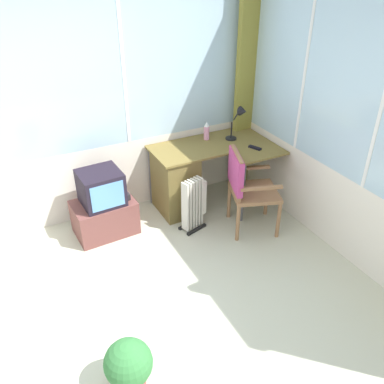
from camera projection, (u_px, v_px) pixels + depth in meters
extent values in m
cube|color=beige|center=(127.00, 346.00, 3.31)|extent=(5.64, 4.83, 0.06)
cube|color=white|center=(65.00, 188.00, 4.57)|extent=(4.64, 0.06, 0.83)
cube|color=silver|center=(43.00, 69.00, 3.90)|extent=(4.55, 0.06, 1.77)
cube|color=white|center=(122.00, 60.00, 4.20)|extent=(0.04, 0.07, 1.77)
cube|color=white|center=(355.00, 223.00, 4.00)|extent=(0.06, 3.83, 0.83)
cube|color=white|center=(309.00, 64.00, 4.06)|extent=(0.07, 0.04, 1.77)
cube|color=olive|center=(246.00, 81.00, 4.85)|extent=(0.29, 0.10, 2.68)
cube|color=olive|center=(210.00, 145.00, 4.76)|extent=(1.36, 0.60, 0.02)
cube|color=olive|center=(259.00, 154.00, 4.56)|extent=(0.60, 0.29, 0.02)
cube|color=brown|center=(175.00, 183.00, 4.78)|extent=(0.40, 0.56, 0.72)
cylinder|color=#4C4C51|center=(243.00, 193.00, 4.58)|extent=(0.04, 0.04, 0.73)
cylinder|color=#4C4C51|center=(151.00, 176.00, 4.90)|extent=(0.04, 0.04, 0.73)
cylinder|color=black|center=(231.00, 138.00, 4.87)|extent=(0.13, 0.13, 0.02)
cylinder|color=black|center=(231.00, 130.00, 4.82)|extent=(0.02, 0.02, 0.19)
cylinder|color=black|center=(237.00, 114.00, 4.71)|extent=(0.04, 0.12, 0.17)
cone|color=black|center=(243.00, 111.00, 4.68)|extent=(0.14, 0.13, 0.12)
cube|color=black|center=(255.00, 148.00, 4.64)|extent=(0.10, 0.15, 0.02)
cylinder|color=pink|center=(207.00, 133.00, 4.83)|extent=(0.06, 0.06, 0.16)
cone|color=white|center=(207.00, 124.00, 4.78)|extent=(0.06, 0.06, 0.06)
cylinder|color=#996B46|center=(278.00, 220.00, 4.39)|extent=(0.04, 0.04, 0.43)
cylinder|color=#996B46|center=(267.00, 198.00, 4.76)|extent=(0.04, 0.04, 0.43)
cylinder|color=#996B46|center=(238.00, 223.00, 4.34)|extent=(0.04, 0.04, 0.43)
cylinder|color=#996B46|center=(229.00, 201.00, 4.71)|extent=(0.04, 0.04, 0.43)
cube|color=#996B46|center=(255.00, 192.00, 4.43)|extent=(0.61, 0.61, 0.04)
cube|color=#996B46|center=(236.00, 173.00, 4.28)|extent=(0.18, 0.42, 0.46)
cube|color=#B33D79|center=(236.00, 171.00, 4.27)|extent=(0.21, 0.45, 0.38)
cube|color=#996B46|center=(262.00, 188.00, 4.15)|extent=(0.42, 0.18, 0.03)
cube|color=#996B46|center=(251.00, 168.00, 4.53)|extent=(0.42, 0.18, 0.03)
cube|color=brown|center=(105.00, 217.00, 4.48)|extent=(0.66, 0.48, 0.38)
cube|color=black|center=(101.00, 188.00, 4.29)|extent=(0.44, 0.42, 0.36)
cube|color=#5E98D9|center=(108.00, 197.00, 4.14)|extent=(0.34, 0.03, 0.28)
cube|color=#262628|center=(115.00, 196.00, 4.43)|extent=(0.27, 0.23, 0.07)
cube|color=silver|center=(185.00, 207.00, 4.41)|extent=(0.05, 0.10, 0.58)
cube|color=silver|center=(188.00, 206.00, 4.43)|extent=(0.05, 0.10, 0.58)
cube|color=silver|center=(191.00, 204.00, 4.46)|extent=(0.05, 0.10, 0.58)
cube|color=silver|center=(194.00, 203.00, 4.48)|extent=(0.05, 0.10, 0.58)
cube|color=silver|center=(197.00, 202.00, 4.51)|extent=(0.05, 0.10, 0.58)
cube|color=silver|center=(199.00, 200.00, 4.53)|extent=(0.05, 0.10, 0.58)
cube|color=black|center=(197.00, 229.00, 4.58)|extent=(0.27, 0.10, 0.03)
cube|color=black|center=(188.00, 224.00, 4.67)|extent=(0.27, 0.10, 0.03)
cube|color=silver|center=(202.00, 197.00, 4.54)|extent=(0.07, 0.10, 0.41)
cylinder|color=#A04F40|center=(130.00, 380.00, 2.95)|extent=(0.22, 0.22, 0.13)
sphere|color=#377C3E|center=(128.00, 363.00, 2.85)|extent=(0.34, 0.34, 0.34)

